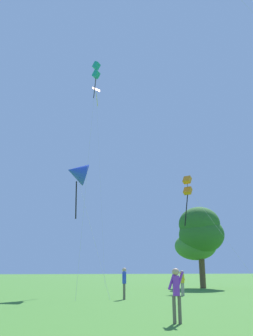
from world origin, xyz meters
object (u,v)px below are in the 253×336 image
(person_far_back, at_px, (182,280))
(kite_blue_delta, at_px, (77,173))
(kite_teal_box, at_px, (96,72))
(person_foreground_watcher, at_px, (124,280))
(kite_orange_box, at_px, (187,187))
(person_near_tree, at_px, (176,290))
(tree_right_cluster, at_px, (199,235))
(kite_red_high, at_px, (97,99))

(person_far_back, bearing_deg, kite_blue_delta, 153.18)
(kite_teal_box, xyz_separation_m, person_foreground_watcher, (0.81, -5.71, -17.52))
(kite_orange_box, xyz_separation_m, kite_teal_box, (-10.00, -2.75, 9.13))
(kite_orange_box, bearing_deg, person_near_tree, -119.97)
(kite_blue_delta, distance_m, tree_right_cluster, 15.36)
(person_near_tree, bearing_deg, kite_red_high, 81.53)
(tree_right_cluster, bearing_deg, person_foreground_watcher, -136.68)
(kite_teal_box, xyz_separation_m, tree_right_cluster, (12.41, 5.23, -13.42))
(kite_red_high, relative_size, person_near_tree, 16.85)
(person_far_back, xyz_separation_m, person_foreground_watcher, (-4.86, -1.89, 0.09))
(kite_teal_box, distance_m, person_near_tree, 23.58)
(tree_right_cluster, bearing_deg, kite_red_high, 118.32)
(kite_red_high, height_order, person_foreground_watcher, kite_red_high)
(kite_blue_delta, height_order, tree_right_cluster, kite_blue_delta)
(kite_blue_delta, distance_m, person_far_back, 11.32)
(kite_orange_box, relative_size, kite_red_high, 0.37)
(kite_orange_box, bearing_deg, tree_right_cluster, 45.96)
(kite_orange_box, height_order, tree_right_cluster, kite_orange_box)
(kite_teal_box, bearing_deg, tree_right_cluster, 22.87)
(kite_red_high, relative_size, person_far_back, 17.31)
(kite_blue_delta, bearing_deg, tree_right_cluster, 21.68)
(kite_blue_delta, height_order, kite_red_high, kite_red_high)
(kite_blue_delta, xyz_separation_m, kite_red_high, (6.02, 19.92, 17.32))
(kite_teal_box, bearing_deg, kite_blue_delta, -169.73)
(kite_blue_delta, distance_m, kite_teal_box, 9.61)
(kite_teal_box, relative_size, person_foreground_watcher, 10.75)
(kite_teal_box, height_order, person_far_back, kite_teal_box)
(kite_blue_delta, xyz_separation_m, tree_right_cluster, (13.80, 5.49, -3.91))
(kite_orange_box, xyz_separation_m, kite_red_high, (-5.37, 16.92, 16.95))
(kite_red_high, distance_m, tree_right_cluster, 26.83)
(kite_red_high, bearing_deg, kite_teal_box, -103.25)
(kite_red_high, height_order, person_far_back, kite_red_high)
(kite_red_high, relative_size, person_foreground_watcher, 15.93)
(kite_red_high, xyz_separation_m, tree_right_cluster, (7.78, -14.43, -21.23))
(kite_orange_box, distance_m, person_far_back, 11.56)
(kite_red_high, relative_size, kite_teal_box, 1.48)
(person_near_tree, height_order, person_foreground_watcher, person_foreground_watcher)
(kite_orange_box, bearing_deg, kite_red_high, 107.62)
(person_far_back, height_order, person_foreground_watcher, person_foreground_watcher)
(kite_orange_box, relative_size, kite_teal_box, 0.54)
(kite_teal_box, bearing_deg, person_foreground_watcher, -81.97)
(kite_orange_box, relative_size, person_near_tree, 6.15)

